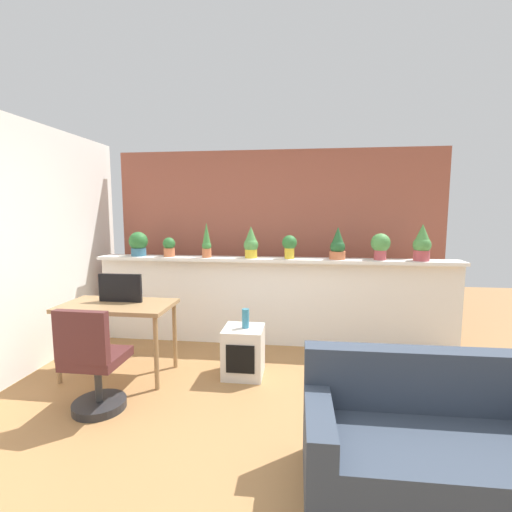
% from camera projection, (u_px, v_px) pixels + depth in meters
% --- Properties ---
extents(ground_plane, '(12.00, 12.00, 0.00)m').
position_uv_depth(ground_plane, '(250.00, 439.00, 2.70)').
color(ground_plane, '#9E7042').
extents(divider_wall, '(4.46, 0.16, 1.06)m').
position_uv_depth(divider_wall, '(273.00, 302.00, 4.61)').
color(divider_wall, white).
rests_on(divider_wall, ground).
extents(plant_shelf, '(4.46, 0.31, 0.04)m').
position_uv_depth(plant_shelf, '(273.00, 260.00, 4.50)').
color(plant_shelf, white).
rests_on(plant_shelf, divider_wall).
extents(brick_wall_behind, '(4.46, 0.10, 2.50)m').
position_uv_depth(brick_wall_behind, '(276.00, 242.00, 5.11)').
color(brick_wall_behind, '#9E5442').
rests_on(brick_wall_behind, ground).
extents(potted_plant_0, '(0.24, 0.24, 0.31)m').
position_uv_depth(potted_plant_0, '(138.00, 243.00, 4.71)').
color(potted_plant_0, '#386B84').
rests_on(potted_plant_0, plant_shelf).
extents(potted_plant_1, '(0.16, 0.16, 0.24)m').
position_uv_depth(potted_plant_1, '(169.00, 247.00, 4.65)').
color(potted_plant_1, '#C66B42').
rests_on(potted_plant_1, plant_shelf).
extents(potted_plant_2, '(0.12, 0.12, 0.44)m').
position_uv_depth(potted_plant_2, '(207.00, 242.00, 4.55)').
color(potted_plant_2, '#C66B42').
rests_on(potted_plant_2, plant_shelf).
extents(potted_plant_3, '(0.18, 0.18, 0.39)m').
position_uv_depth(potted_plant_3, '(251.00, 243.00, 4.50)').
color(potted_plant_3, gold).
rests_on(potted_plant_3, plant_shelf).
extents(potted_plant_4, '(0.18, 0.18, 0.29)m').
position_uv_depth(potted_plant_4, '(289.00, 245.00, 4.44)').
color(potted_plant_4, gold).
rests_on(potted_plant_4, plant_shelf).
extents(potted_plant_5, '(0.19, 0.19, 0.39)m').
position_uv_depth(potted_plant_5, '(338.00, 245.00, 4.39)').
color(potted_plant_5, '#C66B42').
rests_on(potted_plant_5, plant_shelf).
extents(potted_plant_6, '(0.23, 0.23, 0.31)m').
position_uv_depth(potted_plant_6, '(380.00, 245.00, 4.33)').
color(potted_plant_6, '#B7474C').
rests_on(potted_plant_6, plant_shelf).
extents(potted_plant_7, '(0.20, 0.20, 0.43)m').
position_uv_depth(potted_plant_7, '(422.00, 243.00, 4.24)').
color(potted_plant_7, '#B7474C').
rests_on(potted_plant_7, plant_shelf).
extents(desk, '(1.10, 0.60, 0.75)m').
position_uv_depth(desk, '(118.00, 312.00, 3.68)').
color(desk, '#99754C').
rests_on(desk, ground).
extents(tv_monitor, '(0.45, 0.04, 0.29)m').
position_uv_depth(tv_monitor, '(120.00, 288.00, 3.74)').
color(tv_monitor, black).
rests_on(tv_monitor, desk).
extents(office_chair, '(0.45, 0.45, 0.91)m').
position_uv_depth(office_chair, '(93.00, 368.00, 3.01)').
color(office_chair, '#262628').
rests_on(office_chair, ground).
extents(side_cube_shelf, '(0.40, 0.41, 0.50)m').
position_uv_depth(side_cube_shelf, '(243.00, 352.00, 3.73)').
color(side_cube_shelf, silver).
rests_on(side_cube_shelf, ground).
extents(vase_on_shelf, '(0.07, 0.07, 0.20)m').
position_uv_depth(vase_on_shelf, '(246.00, 318.00, 3.69)').
color(vase_on_shelf, teal).
rests_on(vase_on_shelf, side_cube_shelf).
extents(couch, '(1.57, 0.78, 0.80)m').
position_uv_depth(couch, '(438.00, 450.00, 2.14)').
color(couch, '#333D4C').
rests_on(couch, ground).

